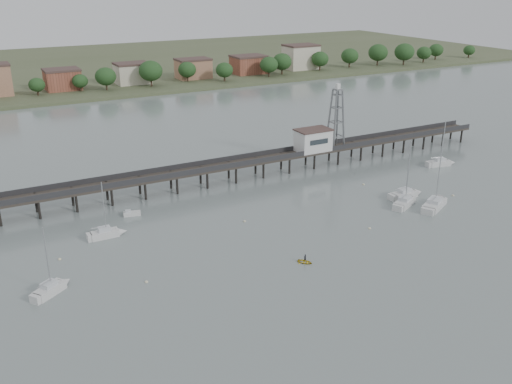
# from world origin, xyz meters

# --- Properties ---
(ground_plane) EXTENTS (500.00, 500.00, 0.00)m
(ground_plane) POSITION_xyz_m (0.00, 0.00, 0.00)
(ground_plane) COLOR slate
(ground_plane) RESTS_ON ground
(pier) EXTENTS (150.00, 5.00, 5.50)m
(pier) POSITION_xyz_m (0.00, 60.00, 3.79)
(pier) COLOR #2D2823
(pier) RESTS_ON ground
(pier_building) EXTENTS (8.40, 5.40, 5.30)m
(pier_building) POSITION_xyz_m (25.00, 60.00, 6.67)
(pier_building) COLOR silver
(pier_building) RESTS_ON ground
(lattice_tower) EXTENTS (3.20, 3.20, 15.50)m
(lattice_tower) POSITION_xyz_m (31.50, 60.00, 11.10)
(lattice_tower) COLOR slate
(lattice_tower) RESTS_ON ground
(sailboat_d) EXTENTS (7.79, 2.32, 12.88)m
(sailboat_d) POSITION_xyz_m (31.62, 33.63, 0.64)
(sailboat_d) COLOR silver
(sailboat_d) RESTS_ON ground
(sailboat_c) EXTENTS (8.40, 5.73, 13.53)m
(sailboat_c) POSITION_xyz_m (28.60, 30.74, 0.64)
(sailboat_c) COLOR silver
(sailboat_c) RESTS_ON ground
(sailboat_a) EXTENTS (6.45, 5.38, 11.02)m
(sailboat_a) POSITION_xyz_m (-40.71, 29.28, 0.65)
(sailboat_a) COLOR silver
(sailboat_a) RESTS_ON ground
(sailboat_b) EXTENTS (6.48, 1.91, 10.87)m
(sailboat_b) POSITION_xyz_m (-28.64, 44.05, 0.66)
(sailboat_b) COLOR silver
(sailboat_b) RESTS_ON ground
(sailboat_e) EXTENTS (7.41, 3.42, 11.91)m
(sailboat_e) POSITION_xyz_m (53.52, 45.51, 0.65)
(sailboat_e) COLOR silver
(sailboat_e) RESTS_ON ground
(sailboat_f) EXTENTS (9.93, 6.96, 15.90)m
(sailboat_f) POSITION_xyz_m (33.46, 27.30, 0.63)
(sailboat_f) COLOR silver
(sailboat_f) RESTS_ON ground
(white_tender) EXTENTS (3.49, 2.10, 1.27)m
(white_tender) POSITION_xyz_m (-22.43, 51.43, 0.39)
(white_tender) COLOR silver
(white_tender) RESTS_ON ground
(yellow_dinghy) EXTENTS (1.72, 1.45, 2.46)m
(yellow_dinghy) POSITION_xyz_m (-3.43, 19.27, 0.00)
(yellow_dinghy) COLOR gold
(yellow_dinghy) RESTS_ON ground
(dinghy_occupant) EXTENTS (0.61, 1.32, 0.30)m
(dinghy_occupant) POSITION_xyz_m (-3.43, 19.27, 0.00)
(dinghy_occupant) COLOR black
(dinghy_occupant) RESTS_ON ground
(mooring_buoys) EXTENTS (78.98, 19.68, 0.39)m
(mooring_buoys) POSITION_xyz_m (1.94, 33.52, 0.08)
(mooring_buoys) COLOR beige
(mooring_buoys) RESTS_ON ground
(far_shore) EXTENTS (500.00, 170.00, 10.40)m
(far_shore) POSITION_xyz_m (0.36, 239.58, 0.95)
(far_shore) COLOR #475133
(far_shore) RESTS_ON ground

